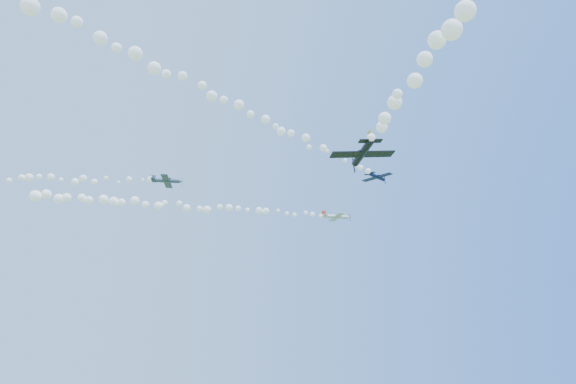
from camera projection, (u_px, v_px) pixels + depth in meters
name	position (u px, v px, depth m)	size (l,w,h in m)	color
plane_white	(336.00, 217.00, 117.32)	(7.50, 7.94, 2.14)	silver
smoke_trail_white	(187.00, 206.00, 109.11)	(66.16, 13.10, 3.13)	white
plane_navy	(377.00, 177.00, 93.69)	(5.94, 6.29, 1.62)	#0C1436
smoke_trail_navy	(239.00, 107.00, 69.23)	(62.52, 28.51, 2.44)	white
plane_grey	(167.00, 181.00, 91.99)	(6.09, 6.46, 2.00)	#383F52
plane_black	(362.00, 153.00, 61.24)	(8.41, 7.94, 2.45)	black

